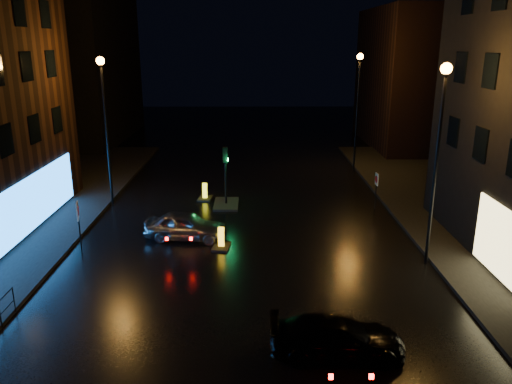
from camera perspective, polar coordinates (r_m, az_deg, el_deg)
The scene contains 13 objects.
ground at distance 16.41m, azimuth -1.64°, elevation -17.05°, with size 120.00×120.00×0.00m, color black.
building_far_left at distance 51.35m, azimuth -19.52°, elevation 13.50°, with size 8.00×16.00×14.00m, color black.
building_far_right at distance 48.02m, azimuth 17.79°, elevation 12.29°, with size 8.00×14.00×12.00m, color black.
street_lamp_lfar at distance 29.02m, azimuth -16.92°, elevation 9.02°, with size 0.44×0.44×8.37m.
street_lamp_rnear at distance 21.29m, azimuth 20.20°, elevation 6.10°, with size 0.44×0.44×8.37m.
street_lamp_rfar at distance 36.57m, azimuth 11.57°, elevation 10.87°, with size 0.44×0.44×8.37m.
traffic_signal at distance 28.98m, azimuth -3.44°, elevation -0.56°, with size 1.40×2.40×3.45m.
silver_hatchback at distance 24.21m, azimuth -8.00°, elevation -3.84°, with size 1.58×3.92×1.33m, color #969A9D.
dark_sedan at distance 15.85m, azimuth 9.26°, elevation -16.09°, with size 1.65×4.06×1.18m, color black.
bollard_near at distance 23.18m, azimuth -3.98°, elevation -5.87°, with size 0.90×1.22×0.99m.
bollard_far at distance 30.27m, azimuth -5.85°, elevation -0.42°, with size 0.89×1.22×1.00m.
road_sign_left at distance 23.34m, azimuth -19.66°, elevation -2.54°, with size 0.21×0.57×2.41m.
road_sign_right at distance 28.79m, azimuth 13.60°, elevation 1.08°, with size 0.08×0.51×2.09m.
Camera 1 is at (0.36, -13.62, 9.14)m, focal length 35.00 mm.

